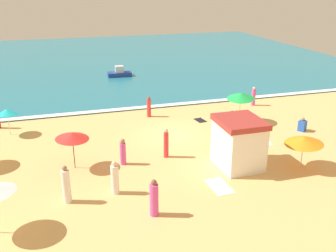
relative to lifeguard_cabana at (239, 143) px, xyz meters
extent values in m
plane|color=#E5B26B|center=(-2.11, 5.52, -1.44)|extent=(60.00, 60.00, 0.00)
cube|color=teal|center=(-2.11, 33.52, -1.39)|extent=(60.00, 44.00, 0.10)
cube|color=white|center=(-2.11, 11.82, -1.34)|extent=(57.00, 0.70, 0.01)
cube|color=white|center=(0.00, 0.00, -0.18)|extent=(2.32, 2.67, 2.53)
cube|color=#A5332D|center=(0.00, 0.00, 1.24)|extent=(2.37, 2.77, 0.31)
cylinder|color=silver|center=(-12.81, 8.79, -0.54)|extent=(0.05, 0.05, 1.80)
cone|color=#19B7C6|center=(-12.81, 8.79, 0.21)|extent=(1.58, 1.61, 0.56)
cylinder|color=silver|center=(3.33, -1.25, -0.52)|extent=(0.05, 0.05, 1.85)
cone|color=orange|center=(3.33, -1.25, 0.25)|extent=(2.23, 2.21, 0.58)
cylinder|color=silver|center=(3.35, 6.45, -0.31)|extent=(0.05, 0.05, 2.26)
cone|color=green|center=(3.35, 6.45, 0.65)|extent=(2.86, 2.87, 0.64)
cylinder|color=#4C3823|center=(-8.88, 2.41, -0.41)|extent=(0.05, 0.05, 2.06)
cone|color=red|center=(-8.88, 2.41, 0.50)|extent=(2.59, 2.59, 0.45)
cylinder|color=black|center=(1.91, 4.81, -0.77)|extent=(0.35, 0.35, 1.35)
sphere|color=brown|center=(1.91, 4.81, 0.03)|extent=(0.27, 0.27, 0.27)
cylinder|color=red|center=(-2.76, 9.68, -0.74)|extent=(0.36, 0.36, 1.41)
sphere|color=brown|center=(-2.76, 9.68, 0.07)|extent=(0.22, 0.22, 0.22)
cylinder|color=white|center=(-9.45, -1.13, -0.60)|extent=(0.53, 0.53, 1.68)
sphere|color=#9E6B47|center=(-9.45, -1.13, 0.35)|extent=(0.24, 0.24, 0.24)
cylinder|color=#D84CA5|center=(6.41, 9.97, -0.75)|extent=(0.45, 0.45, 1.39)
sphere|color=beige|center=(6.41, 9.97, 0.04)|extent=(0.22, 0.22, 0.22)
cylinder|color=#D84CA5|center=(-6.17, 2.09, -0.79)|extent=(0.37, 0.37, 1.31)
sphere|color=#9E6B47|center=(-6.17, 2.09, -0.01)|extent=(0.27, 0.27, 0.27)
cylinder|color=white|center=(-7.13, -0.98, -0.69)|extent=(0.55, 0.55, 1.51)
sphere|color=beige|center=(-7.13, -0.98, 0.18)|extent=(0.25, 0.25, 0.25)
cylinder|color=#D84CA5|center=(-5.77, -3.37, -0.67)|extent=(0.44, 0.44, 1.55)
sphere|color=brown|center=(-5.77, -3.37, 0.23)|extent=(0.26, 0.26, 0.26)
cylinder|color=red|center=(-3.54, 2.30, -0.66)|extent=(0.41, 0.41, 1.57)
sphere|color=#DBA884|center=(-3.54, 2.30, 0.24)|extent=(0.26, 0.26, 0.26)
cube|color=blue|center=(6.82, 3.65, -1.06)|extent=(0.65, 0.65, 0.76)
sphere|color=#9E6B47|center=(6.82, 3.65, -0.58)|extent=(0.24, 0.24, 0.24)
cube|color=white|center=(-1.92, -1.86, -1.44)|extent=(1.06, 1.79, 0.01)
cube|color=black|center=(0.75, 7.73, -1.44)|extent=(0.80, 1.13, 0.01)
cube|color=white|center=(2.86, 2.57, -1.44)|extent=(1.75, 1.19, 0.01)
cube|color=navy|center=(-2.69, 23.28, -1.12)|extent=(2.61, 1.35, 0.45)
cube|color=silver|center=(-2.69, 23.28, -0.55)|extent=(0.93, 0.77, 0.69)
camera|label=1|loc=(-9.39, -17.63, 8.45)|focal=40.85mm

